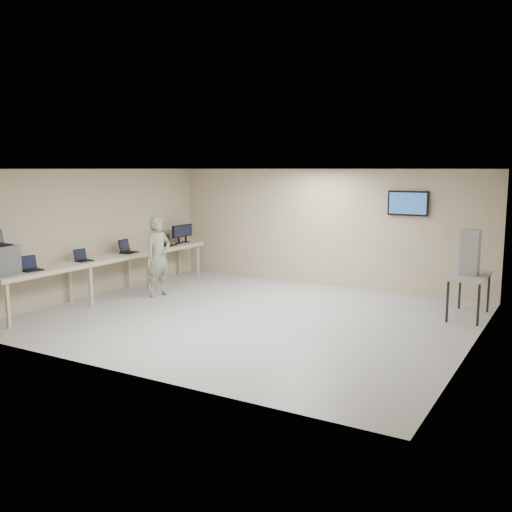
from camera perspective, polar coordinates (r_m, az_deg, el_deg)
The scene contains 12 objects.
room at distance 10.73m, azimuth -0.23°, elevation 1.26°, with size 8.01×7.01×2.81m.
workbench at distance 12.97m, azimuth -14.31°, elevation -0.32°, with size 0.76×6.00×0.90m.
equipment_box at distance 11.24m, azimuth -24.15°, elevation -0.42°, with size 0.45×0.51×0.54m, color #575F65.
laptop_0 at distance 11.58m, azimuth -21.64°, elevation -1.01°, with size 0.37×0.41×0.28m.
laptop_1 at distance 12.39m, azimuth -16.96°, elevation -0.19°, with size 0.29×0.34×0.25m.
laptop_2 at distance 13.37m, azimuth -12.79°, elevation 0.65°, with size 0.37×0.42×0.30m.
laptop_3 at distance 14.42m, azimuth -8.78°, elevation 1.32°, with size 0.30×0.36×0.27m.
monitor_near at distance 14.76m, azimuth -7.74°, elevation 2.34°, with size 0.21×0.47×0.47m.
monitor_far at distance 14.99m, azimuth -7.04°, elevation 2.45°, with size 0.21×0.47×0.47m.
soldier at distance 12.75m, azimuth -9.72°, elevation -0.06°, with size 0.64×0.42×1.77m, color #5E694D.
side_table at distance 11.52m, azimuth 20.59°, elevation -2.12°, with size 0.64×1.37×0.82m.
storage_bins at distance 11.45m, azimuth 20.62°, elevation 0.35°, with size 0.32×0.36×0.85m.
Camera 1 is at (5.40, -9.13, 2.81)m, focal length 40.00 mm.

